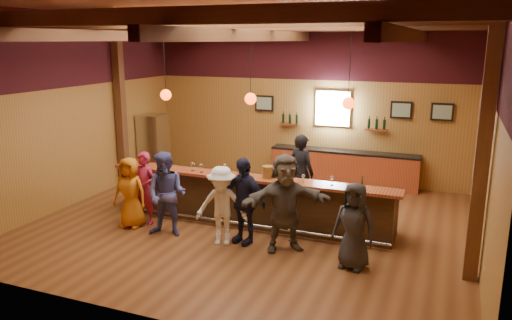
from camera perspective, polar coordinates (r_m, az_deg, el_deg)
The scene contains 27 objects.
room at distance 10.23m, azimuth -0.51°, elevation 9.90°, with size 9.04×9.00×4.52m.
bar_counter at distance 10.82m, azimuth -0.21°, elevation -4.45°, with size 6.30×1.07×1.11m.
back_bar_cabinet at distance 13.80m, azimuth 9.95°, elevation -0.87°, with size 4.00×0.52×0.95m.
window at distance 13.80m, azimuth 8.78°, elevation 5.84°, with size 0.95×0.09×0.95m.
framed_pictures at distance 13.62m, azimuth 12.35°, elevation 5.80°, with size 5.35×0.05×0.45m.
wine_shelves at distance 13.80m, azimuth 8.65°, elevation 4.04°, with size 3.00×0.18×0.30m.
pendant_lights at distance 10.22m, azimuth -0.63°, elevation 7.05°, with size 4.24×0.24×1.37m.
stainless_fridge at distance 14.70m, azimuth -11.60°, elevation 1.64°, with size 0.70×0.70×1.80m, color silver.
customer_orange at distance 10.80m, azimuth -14.19°, elevation -3.62°, with size 0.74×0.48×1.51m, color #C66912.
customer_redvest at distance 10.91m, azimuth -12.64°, elevation -3.17°, with size 0.57×0.38×1.58m, color maroon.
customer_denim at distance 10.14m, azimuth -10.17°, elevation -3.90°, with size 0.84×0.65×1.72m, color #474B8E.
customer_white at distance 9.62m, azimuth -3.93°, elevation -5.23°, with size 1.00×0.58×1.55m, color white.
customer_navy at distance 9.64m, azimuth -1.47°, elevation -4.67°, with size 1.00×0.42×1.71m, color #191A33.
customer_brown at distance 9.30m, azimuth 3.32°, elevation -4.90°, with size 1.72×0.55×1.85m, color #534C42.
customer_dark at distance 8.77m, azimuth 11.14°, elevation -7.40°, with size 0.75×0.49×1.53m, color #262628.
bartender at distance 11.50m, azimuth 5.19°, elevation -1.45°, with size 0.66×0.43×1.80m, color black.
ice_bucket at distance 10.21m, azimuth 1.35°, elevation -1.38°, with size 0.23×0.23×0.25m, color brown.
bottle_a at distance 10.23m, azimuth 2.17°, elevation -1.32°, with size 0.07×0.07×0.34m.
bottle_b at distance 10.16m, azimuth 2.76°, elevation -1.43°, with size 0.07×0.07×0.34m.
glass_a at distance 11.44m, azimuth -12.34°, elevation 0.03°, with size 0.09×0.09×0.20m.
glass_b at distance 11.18m, azimuth -10.75°, elevation -0.21°, with size 0.09×0.09×0.20m.
glass_c at distance 10.84m, azimuth -7.27°, elevation -0.52°, with size 0.09×0.09×0.20m.
glass_d at distance 10.70m, azimuth -6.29°, elevation -0.68°, with size 0.09×0.09×0.19m.
glass_e at distance 10.60m, azimuth -3.59°, elevation -0.74°, with size 0.09×0.09×0.20m.
glass_f at distance 10.03m, azimuth 2.90°, elevation -1.59°, with size 0.09×0.09×0.19m.
glass_g at distance 9.94m, azimuth 5.44°, elevation -1.89°, with size 0.07×0.07×0.17m.
glass_h at distance 9.81m, azimuth 8.69°, elevation -2.11°, with size 0.08×0.08×0.19m.
Camera 1 is at (3.87, -9.39, 3.87)m, focal length 35.00 mm.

